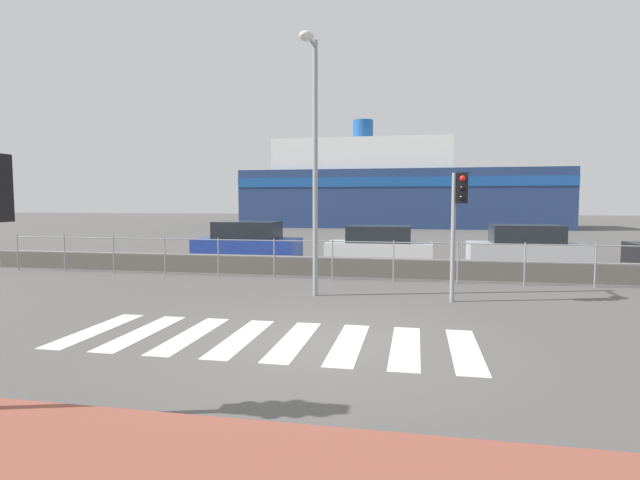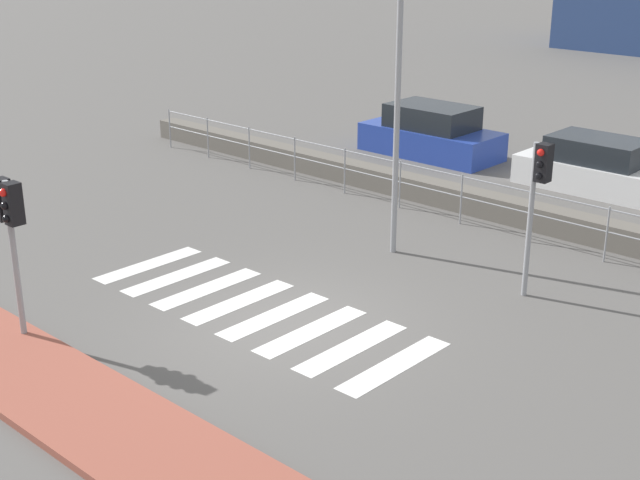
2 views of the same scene
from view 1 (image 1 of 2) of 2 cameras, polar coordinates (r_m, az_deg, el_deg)
The scene contains 11 objects.
ground_plane at distance 8.22m, azimuth 0.08°, elevation -11.61°, with size 160.00×160.00×0.00m, color #565451.
sidewalk_brick at distance 4.52m, azimuth -10.76°, elevation -24.92°, with size 24.00×1.80×0.12m.
crosswalk at distance 8.42m, azimuth -6.04°, elevation -11.20°, with size 6.75×2.40×0.01m.
seawall at distance 15.22m, azimuth 5.24°, elevation -3.12°, with size 25.31×0.55×0.55m.
harbor_fence at distance 14.29m, azimuth 4.90°, elevation -1.61°, with size 22.82×0.04×1.17m.
traffic_light_far at distance 11.57m, azimuth 15.55°, elevation 3.60°, with size 0.34×0.32×2.91m.
streetlamp at distance 11.80m, azimuth -0.78°, elevation 11.59°, with size 0.32×1.20×6.02m.
ferry_boat at distance 45.18m, azimuth 8.24°, elevation 5.66°, with size 27.50×7.51×9.50m.
parked_car_blue at distance 19.91m, azimuth -8.27°, elevation -0.34°, with size 4.07×1.83×1.48m.
parked_car_white at distance 18.86m, azimuth 6.75°, elevation -0.74°, with size 3.91×1.71×1.36m.
parked_car_silver at distance 19.19m, azimuth 22.44°, elevation -0.86°, with size 3.94×1.71×1.44m.
Camera 1 is at (1.49, -7.75, 2.27)m, focal length 28.00 mm.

